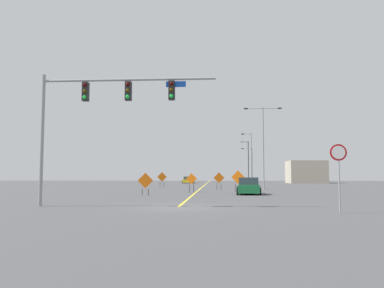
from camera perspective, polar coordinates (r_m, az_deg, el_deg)
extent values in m
plane|color=#444447|center=(20.91, -2.01, -9.31)|extent=(183.08, 183.08, 0.00)
cube|color=yellow|center=(71.64, 2.06, -5.96)|extent=(0.16, 101.71, 0.01)
cylinder|color=gray|center=(22.99, -21.37, 0.61)|extent=(0.20, 0.20, 7.36)
cylinder|color=gray|center=(21.94, -9.40, 9.38)|extent=(9.70, 0.14, 0.14)
cube|color=black|center=(22.46, -15.51, 7.47)|extent=(0.34, 0.32, 1.05)
sphere|color=#3A0503|center=(22.38, -15.63, 8.44)|extent=(0.22, 0.22, 0.22)
sphere|color=#3C3106|center=(22.31, -15.65, 7.56)|extent=(0.22, 0.22, 0.22)
sphere|color=green|center=(22.24, -15.67, 6.68)|extent=(0.22, 0.22, 0.22)
cube|color=black|center=(21.80, -9.42, 7.74)|extent=(0.34, 0.32, 1.05)
sphere|color=#3A0503|center=(21.71, -9.51, 8.73)|extent=(0.22, 0.22, 0.22)
sphere|color=#3C3106|center=(21.63, -9.52, 7.83)|extent=(0.22, 0.22, 0.22)
sphere|color=green|center=(21.56, -9.54, 6.92)|extent=(0.22, 0.22, 0.22)
cube|color=black|center=(21.38, -3.02, 7.92)|extent=(0.34, 0.32, 1.05)
sphere|color=#3A0503|center=(21.30, -3.07, 8.94)|extent=(0.22, 0.22, 0.22)
sphere|color=#3C3106|center=(21.22, -3.08, 8.02)|extent=(0.22, 0.22, 0.22)
sphere|color=green|center=(21.15, -3.08, 7.09)|extent=(0.22, 0.22, 0.22)
cube|color=#1447B7|center=(21.44, -2.40, 8.86)|extent=(1.10, 0.03, 0.32)
cylinder|color=gray|center=(18.69, 21.03, -5.95)|extent=(0.07, 0.07, 2.36)
cylinder|color=#B20F14|center=(18.71, 20.89, -1.18)|extent=(0.76, 0.03, 0.76)
cylinder|color=white|center=(18.69, 20.91, -1.17)|extent=(0.61, 0.01, 0.61)
cylinder|color=gray|center=(60.94, 8.79, -2.26)|extent=(0.16, 0.16, 8.29)
cylinder|color=gray|center=(61.18, 8.13, 1.48)|extent=(1.30, 0.08, 0.08)
cube|color=#262628|center=(61.13, 7.52, 1.47)|extent=(0.44, 0.24, 0.14)
cylinder|color=gray|center=(77.31, 8.93, -3.18)|extent=(0.16, 0.16, 7.09)
cylinder|color=gray|center=(77.38, 8.21, -0.68)|extent=(1.89, 0.08, 0.08)
cube|color=#262628|center=(77.31, 7.51, -0.68)|extent=(0.44, 0.24, 0.14)
cylinder|color=black|center=(82.58, 8.37, -2.66)|extent=(0.16, 0.16, 8.88)
cylinder|color=black|center=(82.78, 7.86, 0.31)|extent=(1.37, 0.08, 0.08)
cube|color=#262628|center=(82.73, 7.39, 0.30)|extent=(0.44, 0.24, 0.14)
cylinder|color=gray|center=(46.46, 10.54, -0.58)|extent=(0.16, 0.16, 9.81)
cylinder|color=gray|center=(46.92, 9.22, 5.21)|extent=(2.02, 0.08, 0.08)
cube|color=#262628|center=(46.83, 7.98, 5.22)|extent=(0.44, 0.24, 0.14)
cylinder|color=gray|center=(47.16, 11.67, 5.20)|extent=(2.02, 0.08, 0.08)
cube|color=#262628|center=(47.31, 12.89, 5.19)|extent=(0.44, 0.24, 0.14)
cube|color=orange|center=(39.58, 6.85, -4.91)|extent=(1.36, 0.36, 1.39)
cylinder|color=black|center=(39.66, 6.48, -6.49)|extent=(0.05, 0.05, 0.77)
cylinder|color=black|center=(39.56, 7.25, -6.49)|extent=(0.05, 0.05, 0.77)
cube|color=orange|center=(54.02, -4.48, -4.89)|extent=(1.31, 0.32, 1.34)
cylinder|color=black|center=(54.02, -4.76, -6.01)|extent=(0.05, 0.05, 0.74)
cylinder|color=black|center=(54.06, -4.21, -6.01)|extent=(0.05, 0.05, 0.74)
cube|color=orange|center=(32.68, -6.94, -5.41)|extent=(1.32, 0.09, 1.32)
cylinder|color=black|center=(32.75, -7.40, -7.08)|extent=(0.05, 0.05, 0.56)
cylinder|color=black|center=(32.67, -6.50, -7.09)|extent=(0.05, 0.05, 0.56)
cube|color=orange|center=(44.93, 4.02, -5.03)|extent=(1.26, 0.07, 1.26)
cylinder|color=black|center=(44.95, 3.72, -6.32)|extent=(0.05, 0.05, 0.72)
cylinder|color=black|center=(44.96, 4.35, -6.31)|extent=(0.05, 0.05, 0.72)
cube|color=orange|center=(37.70, -0.07, -5.18)|extent=(1.07, 0.24, 1.08)
cylinder|color=black|center=(37.77, -0.38, -6.61)|extent=(0.05, 0.05, 0.77)
cylinder|color=black|center=(37.67, 0.24, -6.62)|extent=(0.05, 0.05, 0.77)
cube|color=gold|center=(78.38, -0.56, -5.52)|extent=(2.09, 3.90, 0.59)
cube|color=#333D47|center=(78.56, -0.54, -5.07)|extent=(1.80, 2.08, 0.63)
cylinder|color=black|center=(77.20, -1.39, -5.63)|extent=(0.26, 0.65, 0.64)
cylinder|color=black|center=(76.95, 0.00, -5.63)|extent=(0.26, 0.65, 0.64)
cylinder|color=black|center=(79.83, -1.11, -5.60)|extent=(0.26, 0.65, 0.64)
cylinder|color=black|center=(79.59, 0.24, -5.60)|extent=(0.26, 0.65, 0.64)
cube|color=#196B38|center=(34.64, 8.36, -6.56)|extent=(2.10, 4.40, 0.68)
cube|color=#333D47|center=(34.41, 8.36, -5.46)|extent=(1.79, 2.36, 0.65)
cylinder|color=black|center=(36.18, 9.79, -6.74)|extent=(0.26, 0.65, 0.64)
cylinder|color=black|center=(36.15, 6.84, -6.78)|extent=(0.26, 0.65, 0.64)
cylinder|color=black|center=(33.18, 10.03, -6.94)|extent=(0.26, 0.65, 0.64)
cylinder|color=black|center=(33.14, 6.82, -6.98)|extent=(0.26, 0.65, 0.64)
cube|color=#B2A893|center=(83.60, 16.57, -4.00)|extent=(7.44, 6.80, 4.61)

